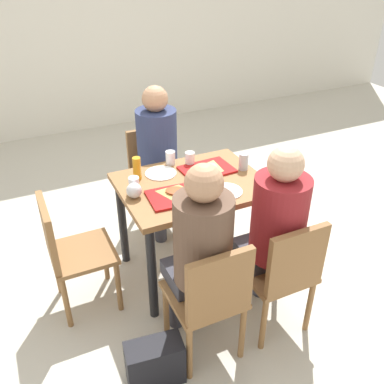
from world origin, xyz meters
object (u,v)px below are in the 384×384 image
Objects in this scene: chair_near_right at (284,271)px; handbag at (155,363)px; tray_red_near at (177,196)px; chair_far_side at (154,171)px; chair_left_end at (68,248)px; chair_near_left at (211,296)px; condiment_bottle at (137,168)px; tray_red_far at (207,169)px; plastic_cup_c at (134,184)px; plastic_cup_b at (218,197)px; plastic_cup_d at (190,159)px; plastic_cup_a at (170,158)px; paper_plate_center at (161,173)px; person_far_side at (159,151)px; pizza_slice_a at (176,191)px; main_table at (192,197)px; person_in_brown_jacket at (274,224)px; pizza_slice_b at (210,168)px; foil_bundle at (134,190)px; soda_can at (244,162)px; person_in_red at (200,246)px.

chair_near_right is 0.91m from handbag.
chair_far_side is at bearing 79.17° from tray_red_near.
chair_near_left is at bearing -50.40° from chair_left_end.
condiment_bottle is (0.55, 0.21, 0.35)m from chair_left_end.
tray_red_far is 3.60× the size of plastic_cup_c.
chair_near_left is 0.61m from plastic_cup_b.
plastic_cup_d is at bearing -79.31° from chair_far_side.
chair_left_end reaches higher than handbag.
plastic_cup_a is 0.31× the size of handbag.
paper_plate_center is at bearing -104.79° from chair_far_side.
chair_near_left is 0.67× the size of person_far_side.
tray_red_near is 0.03m from pizza_slice_a.
person_far_side is 1.63m from handbag.
tray_red_near is 0.46m from plastic_cup_d.
chair_far_side is 3.80× the size of paper_plate_center.
person_in_brown_jacket is at bearing -68.54° from main_table.
pizza_slice_a is (-0.16, -0.10, 0.14)m from main_table.
chair_near_right is at bearing -76.05° from plastic_cup_a.
pizza_slice_b is 0.81× the size of handbag.
person_far_side is 3.46× the size of tray_red_near.
chair_near_right is at bearing -72.22° from main_table.
condiment_bottle is 1.24m from handbag.
person_in_brown_jacket is (1.11, -0.62, 0.25)m from chair_left_end.
chair_near_right is 1.35m from chair_left_end.
condiment_bottle is 0.25m from foil_bundle.
chair_far_side is 1.12m from plastic_cup_b.
foil_bundle is (-0.02, -0.07, 0.00)m from plastic_cup_c.
condiment_bottle is at bearing 113.42° from tray_red_near.
person_in_brown_jacket is at bearing -74.06° from plastic_cup_a.
plastic_cup_d is at bearing 54.45° from tray_red_near.
handbag is at bearing -103.38° from foil_bundle.
tray_red_far is 1.33m from handbag.
person_in_brown_jacket is 0.64m from tray_red_near.
condiment_bottle reaches higher than tray_red_near.
person_in_brown_jacket is 0.74m from tray_red_far.
condiment_bottle is at bearing 169.11° from tray_red_far.
pizza_slice_a is at bearing -126.65° from plastic_cup_d.
tray_red_far is 1.38× the size of pizza_slice_b.
tray_red_far is (1.04, 0.11, 0.28)m from chair_left_end.
chair_far_side is at bearing 104.76° from tray_red_far.
person_far_side is at bearing 90.00° from main_table.
paper_plate_center is (0.02, 0.34, -0.00)m from tray_red_near.
chair_near_right is 6.85× the size of soda_can.
soda_can is at bearing 44.14° from person_in_red.
chair_left_end is at bearing 171.74° from pizza_slice_a.
chair_far_side is 0.62m from plastic_cup_d.
plastic_cup_b is (0.02, -0.94, 0.08)m from person_far_side.
person_in_brown_jacket is at bearing -42.41° from foil_bundle.
plastic_cup_c and foil_bundle have the same top height.
foil_bundle reaches higher than chair_left_end.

